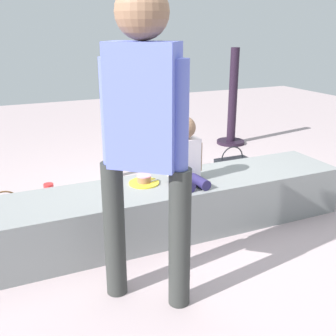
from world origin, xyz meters
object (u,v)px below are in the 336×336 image
(adult_standing, at_px, (144,127))
(child_seated, at_px, (185,154))
(gift_bag, at_px, (177,158))
(party_cup_red, at_px, (49,189))
(handbag_brown_canvas, at_px, (6,216))
(cake_box_white, at_px, (162,189))
(water_bottle_near_gift, at_px, (117,167))
(water_bottle_far_side, at_px, (108,181))
(cake_plate, at_px, (144,181))
(handbag_black_leather, at_px, (231,169))

(adult_standing, bearing_deg, child_seated, 49.63)
(gift_bag, distance_m, party_cup_red, 1.33)
(handbag_brown_canvas, bearing_deg, adult_standing, -61.03)
(gift_bag, xyz_separation_m, cake_box_white, (-0.38, -0.49, -0.10))
(water_bottle_near_gift, distance_m, water_bottle_far_side, 0.40)
(child_seated, bearing_deg, cake_plate, 162.58)
(handbag_brown_canvas, bearing_deg, cake_box_white, 5.94)
(child_seated, relative_size, water_bottle_far_side, 2.40)
(party_cup_red, relative_size, handbag_black_leather, 0.26)
(cake_plate, bearing_deg, adult_standing, -110.24)
(cake_box_white, bearing_deg, handbag_black_leather, 1.23)
(child_seated, xyz_separation_m, gift_bag, (0.49, 1.18, -0.44))
(adult_standing, relative_size, cake_plate, 7.33)
(cake_plate, distance_m, handbag_brown_canvas, 1.09)
(gift_bag, distance_m, water_bottle_far_side, 0.84)
(child_seated, bearing_deg, cake_box_white, 80.84)
(party_cup_red, bearing_deg, gift_bag, 2.02)
(gift_bag, distance_m, handbag_black_leather, 0.61)
(water_bottle_near_gift, height_order, handbag_brown_canvas, handbag_brown_canvas)
(water_bottle_far_side, xyz_separation_m, handbag_brown_canvas, (-0.92, -0.43, 0.01))
(party_cup_red, xyz_separation_m, cake_box_white, (0.94, -0.45, 0.01))
(cake_box_white, relative_size, handbag_brown_canvas, 0.99)
(handbag_black_leather, bearing_deg, cake_box_white, -178.77)
(gift_bag, relative_size, handbag_black_leather, 0.93)
(child_seated, distance_m, water_bottle_near_gift, 1.42)
(handbag_brown_canvas, bearing_deg, party_cup_red, 55.73)
(party_cup_red, bearing_deg, water_bottle_far_side, -17.11)
(child_seated, relative_size, gift_bag, 1.44)
(child_seated, bearing_deg, handbag_brown_canvas, 156.16)
(cake_box_white, bearing_deg, party_cup_red, 154.67)
(adult_standing, distance_m, water_bottle_near_gift, 2.22)
(adult_standing, bearing_deg, cake_plate, 69.76)
(water_bottle_near_gift, height_order, party_cup_red, water_bottle_near_gift)
(handbag_black_leather, bearing_deg, cake_plate, -152.14)
(water_bottle_far_side, bearing_deg, water_bottle_near_gift, 60.67)
(cake_plate, height_order, gift_bag, cake_plate)
(gift_bag, relative_size, water_bottle_far_side, 1.67)
(water_bottle_far_side, relative_size, handbag_brown_canvas, 0.61)
(water_bottle_far_side, distance_m, handbag_black_leather, 1.21)
(handbag_brown_canvas, bearing_deg, cake_plate, -25.67)
(child_seated, distance_m, party_cup_red, 1.51)
(adult_standing, height_order, handbag_black_leather, adult_standing)
(water_bottle_near_gift, distance_m, handbag_brown_canvas, 1.36)
(water_bottle_far_side, bearing_deg, gift_bag, 14.35)
(adult_standing, bearing_deg, water_bottle_near_gift, 77.28)
(water_bottle_far_side, bearing_deg, party_cup_red, 162.89)
(water_bottle_far_side, relative_size, handbag_black_leather, 0.55)
(cake_box_white, relative_size, handbag_black_leather, 0.89)
(party_cup_red, bearing_deg, water_bottle_near_gift, 14.99)
(party_cup_red, relative_size, cake_box_white, 0.29)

